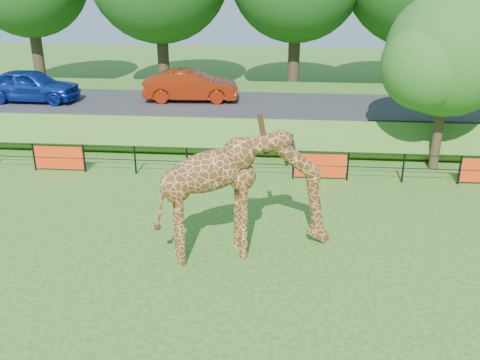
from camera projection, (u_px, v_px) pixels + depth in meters
The scene contains 9 objects.
ground at pixel (209, 297), 12.78m from camera, with size 90.00×90.00×0.00m, color #226018.
giraffe at pixel (246, 194), 14.23m from camera, with size 4.84×0.89×3.46m, color #5D3113, non-canonical shape.
perimeter_fence at pixel (240, 163), 19.99m from camera, with size 28.07×0.10×1.10m, color black, non-canonical shape.
embankment at pixel (253, 111), 26.90m from camera, with size 40.00×9.00×1.30m, color #226018.
road at pixel (251, 105), 25.25m from camera, with size 40.00×5.00×0.12m, color #2D2E30.
car_blue at pixel (31, 85), 25.33m from camera, with size 1.82×4.52×1.54m, color #1534B0.
car_red at pixel (191, 86), 25.45m from camera, with size 1.55×4.45×1.47m, color #A2230B.
visitor at pixel (290, 150), 21.04m from camera, with size 0.50×0.33×1.37m, color black.
tree_east at pixel (451, 58), 19.50m from camera, with size 5.40×4.71×6.76m.
Camera 1 is at (1.71, -10.75, 7.29)m, focal length 40.00 mm.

